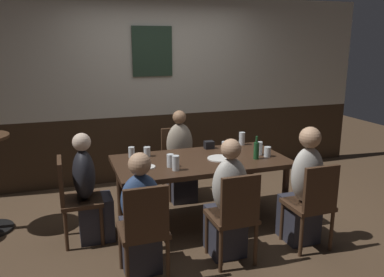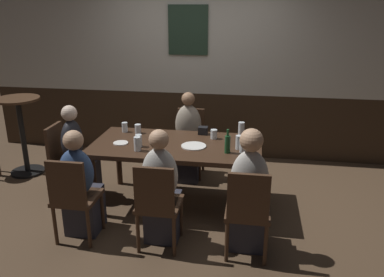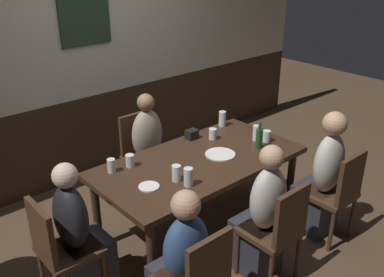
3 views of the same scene
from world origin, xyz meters
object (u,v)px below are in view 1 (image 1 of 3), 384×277
Objects in this scene: dining_table at (201,166)px; pint_glass_stout at (225,146)px; tumbler_water at (147,152)px; chair_mid_far at (177,158)px; plate_white_large at (220,158)px; pint_glass_pale at (267,152)px; person_left_near at (141,222)px; person_right_near at (303,194)px; chair_mid_near at (235,213)px; tumbler_short at (259,149)px; person_mid_near at (227,207)px; chair_right_near at (313,201)px; beer_glass_tall at (242,139)px; person_mid_far at (181,163)px; condiment_caddy at (209,145)px; beer_bottle_green at (256,150)px; beer_glass_half at (132,153)px; chair_head_west at (73,195)px; highball_clear at (170,161)px; pint_glass_amber at (176,164)px; chair_left_near at (144,227)px; plate_white_small at (147,167)px; person_head_west at (90,196)px.

pint_glass_stout is at bearing 31.24° from dining_table.
tumbler_water is at bearing 176.44° from pint_glass_stout.
plate_white_large is at bearing -77.97° from chair_mid_far.
person_left_near is at bearing -159.40° from pint_glass_pale.
person_right_near reaches higher than chair_mid_far.
tumbler_short reaches higher than chair_mid_near.
person_mid_near is 10.28× the size of pint_glass_pale.
person_right_near is 11.17× the size of pint_glass_stout.
chair_right_near is at bearing -90.00° from person_right_near.
person_mid_far is at bearing 155.15° from beer_glass_tall.
beer_bottle_green is at bearing -59.57° from condiment_caddy.
pint_glass_pale is at bearing -17.78° from beer_glass_half.
person_right_near reaches higher than chair_mid_near.
beer_glass_half is at bearing 162.22° from pint_glass_pale.
chair_mid_near reaches higher than condiment_caddy.
plate_white_large is (0.20, 0.68, 0.26)m from person_mid_near.
highball_clear is at bearing -9.05° from chair_head_west.
pint_glass_amber is at bearing -60.32° from beer_glass_half.
person_mid_near reaches higher than beer_glass_tall.
highball_clear is 0.53× the size of beer_bottle_green.
dining_table is 16.92× the size of condiment_caddy.
person_mid_near is 1.19m from tumbler_water.
person_mid_near is 1.00× the size of person_mid_far.
chair_mid_far is 5.82× the size of tumbler_short.
beer_bottle_green reaches higher than chair_right_near.
chair_left_near and chair_mid_far have the same top height.
plate_white_small is 1.50× the size of condiment_caddy.
condiment_caddy is (-0.44, 0.44, -0.02)m from tumbler_short.
condiment_caddy is (-0.45, -0.03, -0.03)m from beer_glass_tall.
beer_glass_tall is at bearing 30.61° from dining_table.
beer_glass_tall is (1.88, 0.41, 0.34)m from person_head_west.
plate_white_large is at bearing -75.58° from person_mid_far.
person_right_near is 7.95× the size of tumbler_short.
chair_mid_near is 1.51m from beer_glass_tall.
chair_mid_near is (0.00, -0.89, -0.17)m from dining_table.
chair_mid_far is 0.80× the size of person_left_near.
person_head_west is at bearing -171.45° from pint_glass_stout.
person_head_west is 1.90m from tumbler_short.
pint_glass_pale is at bearing -9.49° from plate_white_large.
highball_clear is 0.87m from pint_glass_stout.
chair_head_west is 5.34× the size of plate_white_small.
person_mid_near is 0.92m from plate_white_small.
person_left_near reaches higher than plate_white_large.
dining_table is 0.23m from plate_white_large.
pint_glass_amber is at bearing -143.01° from dining_table.
person_mid_far is at bearing 66.54° from highball_clear.
chair_left_near is 5.82× the size of tumbler_short.
beer_bottle_green is (0.58, -1.08, 0.34)m from chair_mid_far.
chair_head_west is at bearing -168.62° from beer_glass_tall.
condiment_caddy is at bearing 79.08° from chair_mid_near.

